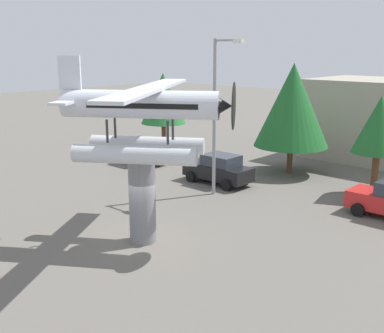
{
  "coord_description": "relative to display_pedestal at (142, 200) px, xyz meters",
  "views": [
    {
      "loc": [
        14.15,
        -12.37,
        7.8
      ],
      "look_at": [
        0.0,
        3.0,
        2.65
      ],
      "focal_mm": 44.92,
      "sensor_mm": 36.0,
      "label": 1
    }
  ],
  "objects": [
    {
      "name": "tree_west",
      "position": [
        -13.76,
        14.54,
        2.14
      ],
      "size": [
        3.63,
        3.63,
        5.94
      ],
      "color": "brown",
      "rests_on": "ground"
    },
    {
      "name": "car_mid_black",
      "position": [
        -3.32,
        8.93,
        -0.89
      ],
      "size": [
        4.2,
        2.02,
        1.76
      ],
      "rotation": [
        0.0,
        0.0,
        3.14
      ],
      "color": "black",
      "rests_on": "ground"
    },
    {
      "name": "ground_plane",
      "position": [
        0.0,
        0.0,
        -1.77
      ],
      "size": [
        140.0,
        140.0,
        0.0
      ],
      "primitive_type": "plane",
      "color": "#605B54"
    },
    {
      "name": "car_near_silver",
      "position": [
        -10.67,
        9.19,
        -0.89
      ],
      "size": [
        4.2,
        2.02,
        1.76
      ],
      "rotation": [
        0.0,
        0.0,
        3.14
      ],
      "color": "silver",
      "rests_on": "ground"
    },
    {
      "name": "tree_center_back",
      "position": [
        4.44,
        12.75,
        2.1
      ],
      "size": [
        2.74,
        2.74,
        5.42
      ],
      "color": "brown",
      "rests_on": "ground"
    },
    {
      "name": "streetlight_primary",
      "position": [
        -1.97,
        7.1,
        3.03
      ],
      "size": [
        1.84,
        0.28,
        8.31
      ],
      "color": "gray",
      "rests_on": "ground"
    },
    {
      "name": "display_pedestal",
      "position": [
        0.0,
        0.0,
        0.0
      ],
      "size": [
        1.1,
        1.1,
        3.54
      ],
      "primitive_type": "cylinder",
      "color": "slate",
      "rests_on": "ground"
    },
    {
      "name": "floatplane_monument",
      "position": [
        0.11,
        0.07,
        3.44
      ],
      "size": [
        7.07,
        9.26,
        4.0
      ],
      "rotation": [
        0.0,
        0.0,
        0.59
      ],
      "color": "silver",
      "rests_on": "display_pedestal"
    },
    {
      "name": "tree_east",
      "position": [
        -1.57,
        13.97,
        2.59
      ],
      "size": [
        4.67,
        4.67,
        6.96
      ],
      "color": "brown",
      "rests_on": "ground"
    }
  ]
}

